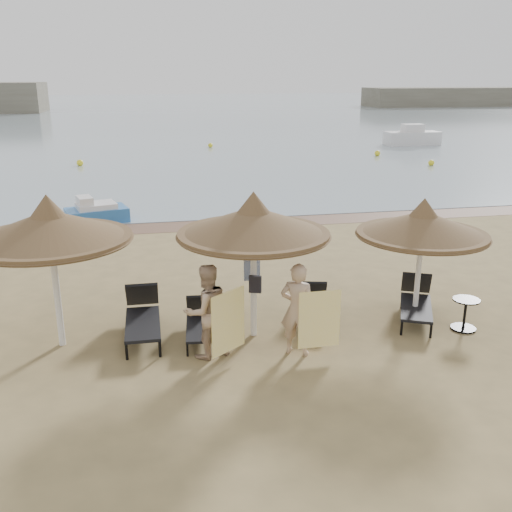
{
  "coord_description": "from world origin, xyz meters",
  "views": [
    {
      "loc": [
        -1.91,
        -10.03,
        5.05
      ],
      "look_at": [
        0.34,
        1.2,
        1.4
      ],
      "focal_mm": 40.0,
      "sensor_mm": 36.0,
      "label": 1
    }
  ],
  "objects_px": {
    "palapa_center": "(254,222)",
    "palapa_right": "(423,224)",
    "lounger_near_right": "(315,305)",
    "person_left": "(206,304)",
    "pedal_boat": "(96,213)",
    "lounger_near_left": "(200,321)",
    "palapa_left": "(49,227)",
    "lounger_far_right": "(416,300)",
    "person_right": "(298,302)",
    "side_table": "(465,315)",
    "lounger_far_left": "(143,315)"
  },
  "relations": [
    {
      "from": "palapa_center",
      "to": "palapa_right",
      "type": "xyz_separation_m",
      "value": [
        3.51,
        -0.0,
        -0.22
      ]
    },
    {
      "from": "palapa_center",
      "to": "lounger_near_right",
      "type": "relative_size",
      "value": 1.76
    },
    {
      "from": "person_left",
      "to": "pedal_boat",
      "type": "height_order",
      "value": "person_left"
    },
    {
      "from": "lounger_near_right",
      "to": "palapa_right",
      "type": "bearing_deg",
      "value": 0.51
    },
    {
      "from": "lounger_near_left",
      "to": "pedal_boat",
      "type": "bearing_deg",
      "value": 110.58
    },
    {
      "from": "person_left",
      "to": "palapa_left",
      "type": "bearing_deg",
      "value": -39.6
    },
    {
      "from": "palapa_left",
      "to": "lounger_near_right",
      "type": "distance_m",
      "value": 5.6
    },
    {
      "from": "palapa_left",
      "to": "lounger_near_left",
      "type": "distance_m",
      "value": 3.39
    },
    {
      "from": "person_left",
      "to": "lounger_near_right",
      "type": "bearing_deg",
      "value": -173.33
    },
    {
      "from": "pedal_boat",
      "to": "lounger_near_left",
      "type": "bearing_deg",
      "value": -90.61
    },
    {
      "from": "palapa_right",
      "to": "lounger_far_right",
      "type": "relative_size",
      "value": 1.37
    },
    {
      "from": "palapa_center",
      "to": "person_left",
      "type": "xyz_separation_m",
      "value": [
        -1.02,
        -0.7,
        -1.31
      ]
    },
    {
      "from": "palapa_center",
      "to": "person_right",
      "type": "distance_m",
      "value": 1.74
    },
    {
      "from": "lounger_near_left",
      "to": "person_left",
      "type": "bearing_deg",
      "value": -81.15
    },
    {
      "from": "person_right",
      "to": "palapa_center",
      "type": "bearing_deg",
      "value": -26.24
    },
    {
      "from": "palapa_right",
      "to": "person_left",
      "type": "height_order",
      "value": "palapa_right"
    },
    {
      "from": "palapa_left",
      "to": "person_left",
      "type": "relative_size",
      "value": 1.44
    },
    {
      "from": "lounger_near_left",
      "to": "palapa_left",
      "type": "bearing_deg",
      "value": -177.15
    },
    {
      "from": "side_table",
      "to": "person_right",
      "type": "height_order",
      "value": "person_right"
    },
    {
      "from": "palapa_left",
      "to": "lounger_near_right",
      "type": "height_order",
      "value": "palapa_left"
    },
    {
      "from": "palapa_left",
      "to": "side_table",
      "type": "bearing_deg",
      "value": -6.3
    },
    {
      "from": "palapa_left",
      "to": "side_table",
      "type": "relative_size",
      "value": 4.54
    },
    {
      "from": "palapa_left",
      "to": "lounger_far_left",
      "type": "relative_size",
      "value": 1.49
    },
    {
      "from": "lounger_far_left",
      "to": "lounger_near_left",
      "type": "relative_size",
      "value": 1.23
    },
    {
      "from": "lounger_near_right",
      "to": "person_right",
      "type": "xyz_separation_m",
      "value": [
        -0.8,
        -1.44,
        0.72
      ]
    },
    {
      "from": "palapa_right",
      "to": "lounger_near_right",
      "type": "height_order",
      "value": "palapa_right"
    },
    {
      "from": "palapa_left",
      "to": "lounger_far_right",
      "type": "height_order",
      "value": "palapa_left"
    },
    {
      "from": "person_left",
      "to": "palapa_right",
      "type": "bearing_deg",
      "value": 169.5
    },
    {
      "from": "lounger_near_left",
      "to": "pedal_boat",
      "type": "height_order",
      "value": "pedal_boat"
    },
    {
      "from": "palapa_center",
      "to": "person_right",
      "type": "xyz_separation_m",
      "value": [
        0.64,
        -0.94,
        -1.31
      ]
    },
    {
      "from": "palapa_left",
      "to": "pedal_boat",
      "type": "height_order",
      "value": "palapa_left"
    },
    {
      "from": "person_right",
      "to": "pedal_boat",
      "type": "distance_m",
      "value": 11.96
    },
    {
      "from": "palapa_center",
      "to": "palapa_right",
      "type": "bearing_deg",
      "value": -0.0
    },
    {
      "from": "lounger_far_right",
      "to": "person_left",
      "type": "bearing_deg",
      "value": -143.7
    },
    {
      "from": "palapa_right",
      "to": "person_right",
      "type": "relative_size",
      "value": 1.3
    },
    {
      "from": "side_table",
      "to": "pedal_boat",
      "type": "height_order",
      "value": "pedal_boat"
    },
    {
      "from": "person_left",
      "to": "lounger_far_right",
      "type": "bearing_deg",
      "value": 171.74
    },
    {
      "from": "palapa_left",
      "to": "palapa_right",
      "type": "distance_m",
      "value": 7.28
    },
    {
      "from": "lounger_far_right",
      "to": "person_left",
      "type": "xyz_separation_m",
      "value": [
        -4.65,
        -0.91,
        0.67
      ]
    },
    {
      "from": "person_right",
      "to": "lounger_near_right",
      "type": "bearing_deg",
      "value": -89.76
    },
    {
      "from": "lounger_far_left",
      "to": "side_table",
      "type": "height_order",
      "value": "lounger_far_left"
    },
    {
      "from": "palapa_center",
      "to": "lounger_far_left",
      "type": "xyz_separation_m",
      "value": [
        -2.19,
        0.51,
        -1.95
      ]
    },
    {
      "from": "person_right",
      "to": "person_left",
      "type": "bearing_deg",
      "value": 21.22
    },
    {
      "from": "palapa_center",
      "to": "side_table",
      "type": "relative_size",
      "value": 4.49
    },
    {
      "from": "side_table",
      "to": "pedal_boat",
      "type": "bearing_deg",
      "value": 126.87
    },
    {
      "from": "palapa_center",
      "to": "pedal_boat",
      "type": "relative_size",
      "value": 1.28
    },
    {
      "from": "side_table",
      "to": "person_left",
      "type": "distance_m",
      "value": 5.4
    },
    {
      "from": "person_right",
      "to": "pedal_boat",
      "type": "height_order",
      "value": "person_right"
    },
    {
      "from": "palapa_center",
      "to": "lounger_far_left",
      "type": "height_order",
      "value": "palapa_center"
    },
    {
      "from": "palapa_left",
      "to": "person_left",
      "type": "bearing_deg",
      "value": -20.28
    }
  ]
}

